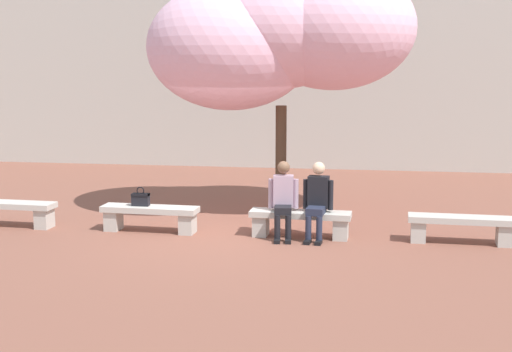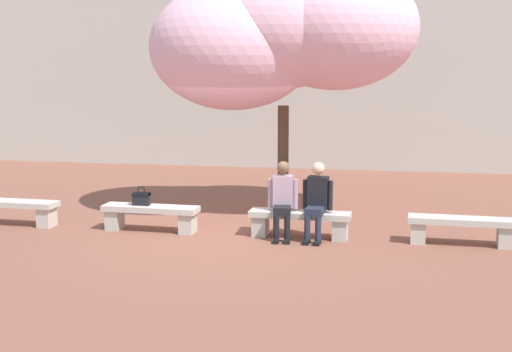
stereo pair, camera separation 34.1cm
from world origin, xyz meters
name	(u,v)px [view 1 (the left image)]	position (x,y,z in m)	size (l,w,h in m)	color
ground_plane	(224,234)	(0.00, 0.00, 0.00)	(100.00, 100.00, 0.00)	brown
building_facade	(289,37)	(0.00, 9.94, 3.70)	(28.00, 4.00, 7.39)	#B7B2A8
stone_bench_west_end	(9,210)	(-3.95, 0.00, 0.30)	(1.72, 0.49, 0.45)	#BCB7AD
stone_bench_near_west	(150,215)	(-1.32, 0.00, 0.30)	(1.72, 0.49, 0.45)	#BCB7AD
stone_bench_center	(300,220)	(1.32, 0.00, 0.30)	(1.72, 0.49, 0.45)	#BCB7AD
stone_bench_near_east	(461,225)	(3.95, 0.00, 0.30)	(1.72, 0.49, 0.45)	#BCB7AD
person_seated_left	(283,197)	(1.03, -0.05, 0.70)	(0.51, 0.71, 1.29)	black
person_seated_right	(317,198)	(1.60, -0.05, 0.70)	(0.51, 0.71, 1.29)	black
handbag	(141,198)	(-1.49, 0.03, 0.58)	(0.30, 0.15, 0.34)	black
cherry_tree_main	(281,35)	(0.76, 1.73, 3.43)	(5.01, 3.38, 4.71)	#473323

